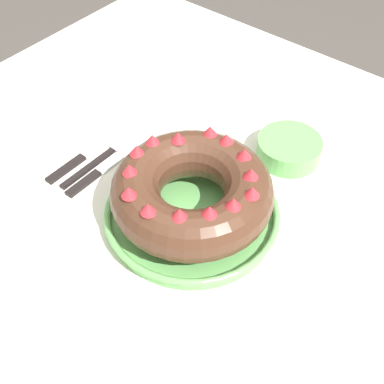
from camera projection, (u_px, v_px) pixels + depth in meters
name	position (u px, v px, depth m)	size (l,w,h in m)	color
ground_plane	(191.00, 384.00, 1.48)	(8.00, 8.00, 0.00)	#4C4742
dining_table	(191.00, 238.00, 1.00)	(1.29, 1.17, 0.73)	silver
serving_dish	(192.00, 214.00, 0.92)	(0.30, 0.30, 0.03)	#6BB760
bundt_cake	(192.00, 191.00, 0.88)	(0.27, 0.27, 0.10)	#4C2D1E
fork	(103.00, 157.00, 1.03)	(0.02, 0.18, 0.01)	black
serving_knife	(82.00, 158.00, 1.03)	(0.02, 0.20, 0.01)	black
cake_knife	(97.00, 173.00, 1.00)	(0.02, 0.17, 0.01)	black
side_bowl	(289.00, 149.00, 1.02)	(0.12, 0.12, 0.04)	#6BB760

